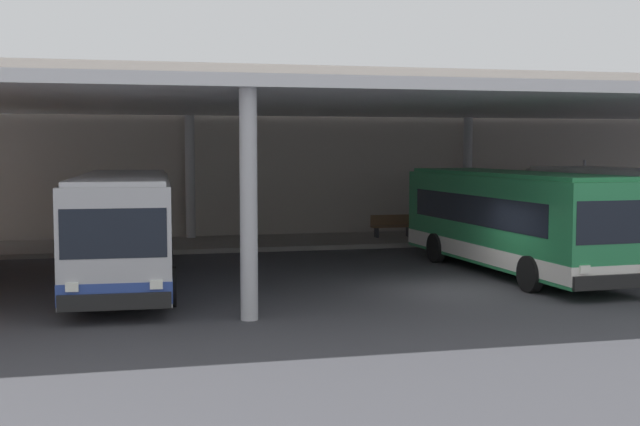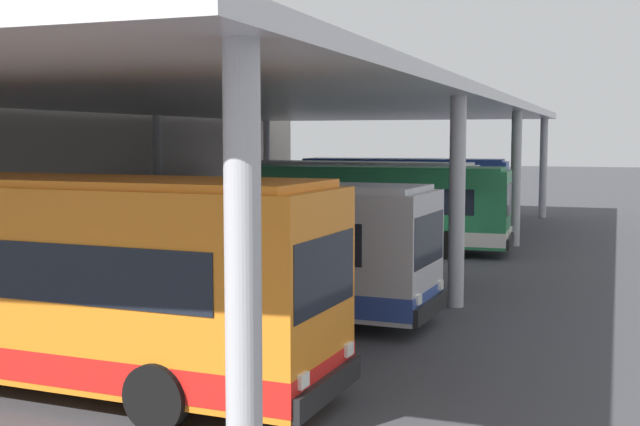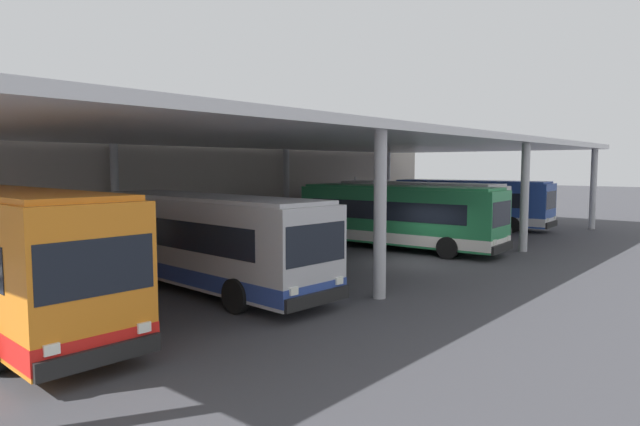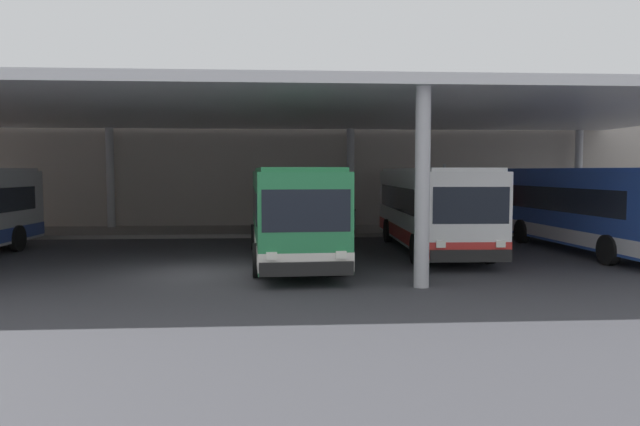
# 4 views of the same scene
# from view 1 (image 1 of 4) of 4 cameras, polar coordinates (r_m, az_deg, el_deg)

# --- Properties ---
(ground_plane) EXTENTS (200.00, 200.00, 0.00)m
(ground_plane) POSITION_cam_1_polar(r_m,az_deg,el_deg) (23.16, 9.47, -5.28)
(ground_plane) COLOR #3D3D42
(platform_kerb) EXTENTS (42.00, 4.50, 0.18)m
(platform_kerb) POSITION_cam_1_polar(r_m,az_deg,el_deg) (34.16, 1.73, -1.90)
(platform_kerb) COLOR gray
(platform_kerb) RESTS_ON ground
(station_building_facade) EXTENTS (48.00, 1.60, 7.48)m
(station_building_facade) POSITION_cam_1_polar(r_m,az_deg,el_deg) (37.08, 0.42, 4.26)
(station_building_facade) COLOR #ADA399
(station_building_facade) RESTS_ON ground
(canopy_shelter) EXTENTS (40.00, 17.00, 5.55)m
(canopy_shelter) POSITION_cam_1_polar(r_m,az_deg,el_deg) (27.99, 5.17, 7.37)
(canopy_shelter) COLOR silver
(canopy_shelter) RESTS_ON ground
(bus_second_bay) EXTENTS (3.05, 10.63, 3.17)m
(bus_second_bay) POSITION_cam_1_polar(r_m,az_deg,el_deg) (23.82, -13.36, -1.05)
(bus_second_bay) COLOR #B7B7BC
(bus_second_bay) RESTS_ON ground
(bus_middle_bay) EXTENTS (3.10, 10.65, 3.17)m
(bus_middle_bay) POSITION_cam_1_polar(r_m,az_deg,el_deg) (26.44, 13.03, -0.50)
(bus_middle_bay) COLOR #28844C
(bus_middle_bay) RESTS_ON ground
(bus_far_bay) EXTENTS (2.92, 10.59, 3.17)m
(bus_far_bay) POSITION_cam_1_polar(r_m,az_deg,el_deg) (30.94, 20.27, 0.06)
(bus_far_bay) COLOR white
(bus_far_bay) RESTS_ON ground
(bench_waiting) EXTENTS (1.80, 0.45, 0.92)m
(bench_waiting) POSITION_cam_1_polar(r_m,az_deg,el_deg) (34.76, 4.98, -0.85)
(bench_waiting) COLOR brown
(bench_waiting) RESTS_ON platform_kerb
(trash_bin) EXTENTS (0.52, 0.52, 0.98)m
(trash_bin) POSITION_cam_1_polar(r_m,az_deg,el_deg) (36.23, 10.87, -0.68)
(trash_bin) COLOR #33383D
(trash_bin) RESTS_ON platform_kerb
(banner_sign) EXTENTS (0.70, 0.12, 3.20)m
(banner_sign) POSITION_cam_1_polar(r_m,az_deg,el_deg) (37.43, 17.73, 1.36)
(banner_sign) COLOR #B2B2B7
(banner_sign) RESTS_ON platform_kerb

